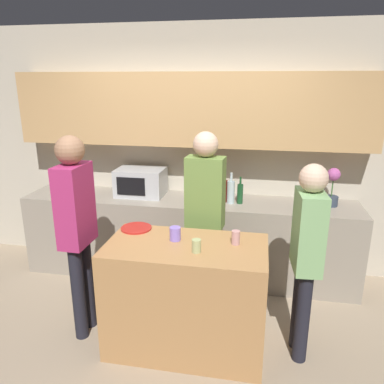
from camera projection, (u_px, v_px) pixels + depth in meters
ground_plane at (154, 358)px, 2.98m from camera, size 14.00×14.00×0.00m
back_wall at (192, 135)px, 4.10m from camera, size 6.40×0.40×2.70m
back_counter at (188, 237)px, 4.16m from camera, size 3.60×0.62×0.89m
kitchen_island at (186, 296)px, 3.01m from camera, size 1.25×0.67×0.91m
microwave at (141, 182)px, 4.14m from camera, size 0.52×0.39×0.30m
toaster at (68, 183)px, 4.31m from camera, size 0.26×0.16×0.18m
potted_plant at (332, 187)px, 3.77m from camera, size 0.14×0.14×0.40m
bottle_0 at (224, 190)px, 3.92m from camera, size 0.07×0.07×0.32m
bottle_1 at (231, 192)px, 3.87m from camera, size 0.08×0.08×0.33m
bottle_2 at (240, 193)px, 3.87m from camera, size 0.06×0.06×0.28m
plate_on_island at (136, 228)px, 3.18m from camera, size 0.26×0.26×0.01m
cup_0 at (175, 234)px, 2.95m from camera, size 0.09×0.09×0.11m
cup_1 at (236, 237)px, 2.88m from camera, size 0.06×0.06×0.11m
cup_2 at (196, 246)px, 2.74m from camera, size 0.07×0.07×0.10m
person_left at (205, 207)px, 3.40m from camera, size 0.36×0.22×1.70m
person_center at (77, 221)px, 3.01m from camera, size 0.23×0.34×1.72m
person_right at (307, 248)px, 2.78m from camera, size 0.22×0.35×1.56m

